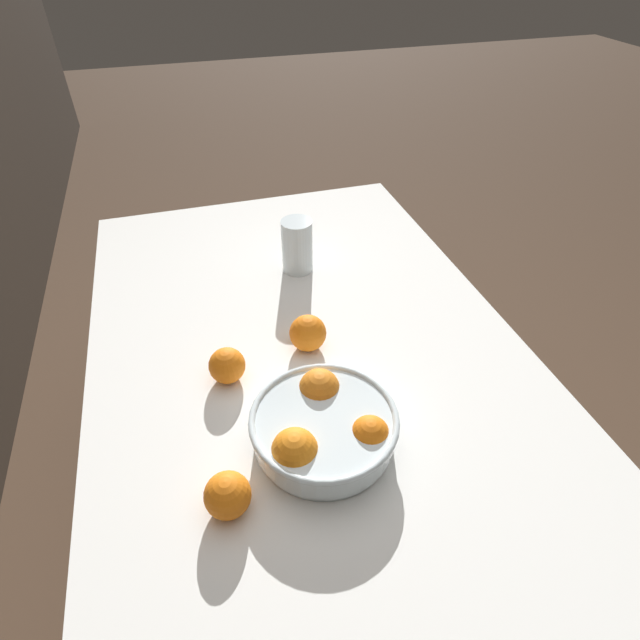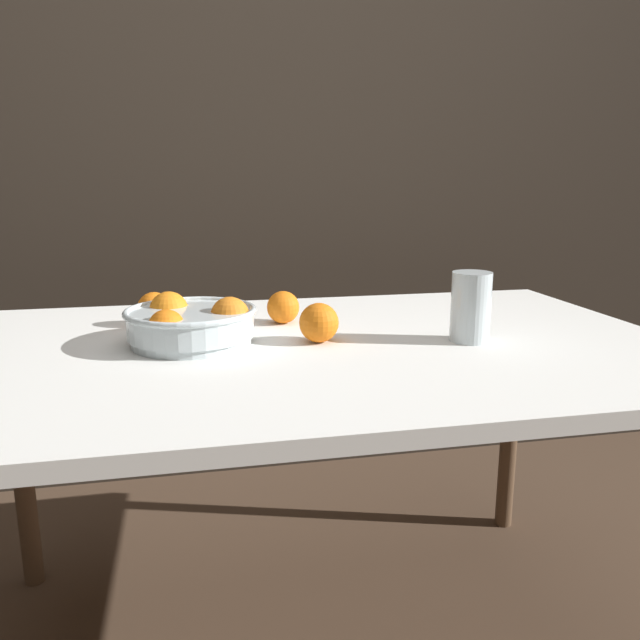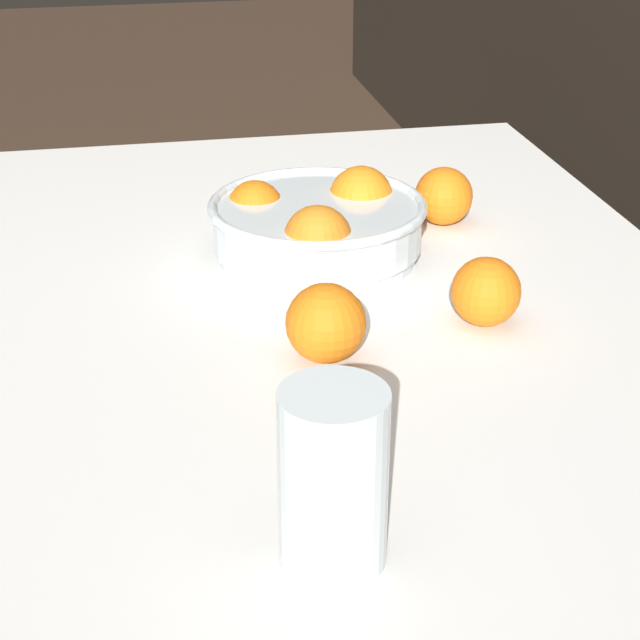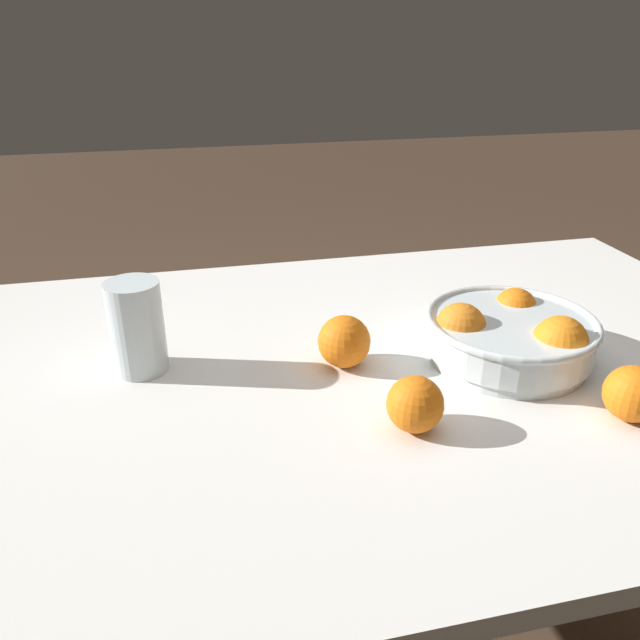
{
  "view_description": "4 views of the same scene",
  "coord_description": "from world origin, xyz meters",
  "px_view_note": "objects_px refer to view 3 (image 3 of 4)",
  "views": [
    {
      "loc": [
        -0.76,
        0.2,
        1.47
      ],
      "look_at": [
        0.02,
        -0.03,
        0.79
      ],
      "focal_mm": 28.0,
      "sensor_mm": 36.0,
      "label": 1
    },
    {
      "loc": [
        -0.24,
        -1.19,
        1.05
      ],
      "look_at": [
        0.01,
        -0.03,
        0.78
      ],
      "focal_mm": 35.0,
      "sensor_mm": 36.0,
      "label": 2
    },
    {
      "loc": [
        0.92,
        -0.19,
        1.24
      ],
      "look_at": [
        0.07,
        -0.02,
        0.8
      ],
      "focal_mm": 60.0,
      "sensor_mm": 36.0,
      "label": 3
    },
    {
      "loc": [
        0.23,
        0.8,
        1.2
      ],
      "look_at": [
        0.04,
        -0.01,
        0.8
      ],
      "focal_mm": 35.0,
      "sensor_mm": 36.0,
      "label": 4
    }
  ],
  "objects_px": {
    "fruit_bowl": "(318,225)",
    "orange_loose_front": "(328,323)",
    "juice_glass": "(333,484)",
    "orange_loose_aside": "(444,196)",
    "orange_loose_near_bowl": "(486,292)"
  },
  "relations": [
    {
      "from": "orange_loose_front",
      "to": "juice_glass",
      "type": "bearing_deg",
      "value": -10.85
    },
    {
      "from": "juice_glass",
      "to": "orange_loose_aside",
      "type": "bearing_deg",
      "value": 156.28
    },
    {
      "from": "fruit_bowl",
      "to": "orange_loose_aside",
      "type": "xyz_separation_m",
      "value": [
        -0.08,
        0.18,
        -0.01
      ]
    },
    {
      "from": "fruit_bowl",
      "to": "orange_loose_aside",
      "type": "relative_size",
      "value": 3.48
    },
    {
      "from": "orange_loose_front",
      "to": "orange_loose_aside",
      "type": "relative_size",
      "value": 1.07
    },
    {
      "from": "orange_loose_near_bowl",
      "to": "orange_loose_aside",
      "type": "height_order",
      "value": "orange_loose_aside"
    },
    {
      "from": "fruit_bowl",
      "to": "orange_loose_front",
      "type": "xyz_separation_m",
      "value": [
        0.25,
        -0.04,
        -0.0
      ]
    },
    {
      "from": "fruit_bowl",
      "to": "orange_loose_front",
      "type": "bearing_deg",
      "value": -8.71
    },
    {
      "from": "orange_loose_near_bowl",
      "to": "orange_loose_aside",
      "type": "xyz_separation_m",
      "value": [
        -0.28,
        0.04,
        0.0
      ]
    },
    {
      "from": "orange_loose_front",
      "to": "orange_loose_near_bowl",
      "type": "bearing_deg",
      "value": 104.19
    },
    {
      "from": "orange_loose_front",
      "to": "fruit_bowl",
      "type": "bearing_deg",
      "value": 171.29
    },
    {
      "from": "juice_glass",
      "to": "orange_loose_aside",
      "type": "height_order",
      "value": "juice_glass"
    },
    {
      "from": "orange_loose_near_bowl",
      "to": "orange_loose_front",
      "type": "relative_size",
      "value": 0.92
    },
    {
      "from": "orange_loose_near_bowl",
      "to": "orange_loose_aside",
      "type": "relative_size",
      "value": 0.98
    },
    {
      "from": "juice_glass",
      "to": "orange_loose_near_bowl",
      "type": "bearing_deg",
      "value": 145.67
    }
  ]
}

